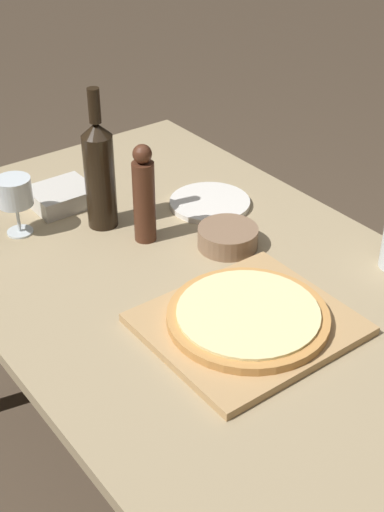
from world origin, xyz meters
The scene contains 10 objects.
ground_plane centered at (0.00, 0.00, 0.00)m, with size 12.00×12.00×0.00m, color #4C3D2D.
dining_table centered at (0.00, 0.00, 0.67)m, with size 0.91×1.50×0.77m.
cutting_board centered at (-0.03, -0.21, 0.78)m, with size 0.38×0.34×0.02m.
pizza centered at (-0.03, -0.21, 0.80)m, with size 0.32×0.32×0.02m.
wine_bottle centered at (-0.05, 0.30, 0.91)m, with size 0.07×0.07×0.34m.
pepper_mill centered at (-0.01, 0.19, 0.88)m, with size 0.05×0.05×0.24m.
wine_glass centered at (-0.23, 0.39, 0.87)m, with size 0.08×0.08×0.14m.
small_bowl centered at (0.13, 0.04, 0.79)m, with size 0.14×0.14×0.05m.
dinner_plate centered at (0.22, 0.22, 0.77)m, with size 0.21×0.21×0.01m.
food_container centered at (-0.08, 0.45, 0.79)m, with size 0.15×0.13×0.05m.
Camera 1 is at (-0.77, -1.02, 1.65)m, focal length 50.00 mm.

